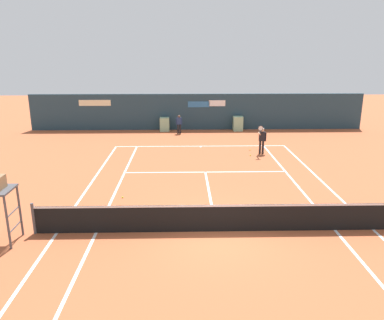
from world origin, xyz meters
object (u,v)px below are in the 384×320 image
object	(u,v)px
player_on_baseline	(262,138)
tennis_ball_near_service_line	(250,150)
tennis_ball_mid_court	(123,197)
tennis_ball_by_sideline	(250,155)
ball_kid_left_post	(179,123)

from	to	relation	value
player_on_baseline	tennis_ball_near_service_line	size ratio (longest dim) A/B	25.88
tennis_ball_mid_court	player_on_baseline	bearing A→B (deg)	43.76
tennis_ball_near_service_line	player_on_baseline	bearing A→B (deg)	-54.64
player_on_baseline	tennis_ball_by_sideline	world-z (taller)	player_on_baseline
player_on_baseline	tennis_ball_mid_court	size ratio (longest dim) A/B	25.88
ball_kid_left_post	tennis_ball_mid_court	world-z (taller)	ball_kid_left_post
player_on_baseline	tennis_ball_by_sideline	bearing A→B (deg)	31.53
ball_kid_left_post	tennis_ball_near_service_line	size ratio (longest dim) A/B	19.88
tennis_ball_by_sideline	tennis_ball_near_service_line	bearing A→B (deg)	80.89
tennis_ball_near_service_line	tennis_ball_mid_court	distance (m)	9.95
ball_kid_left_post	tennis_ball_near_service_line	bearing A→B (deg)	124.50
player_on_baseline	ball_kid_left_post	bearing A→B (deg)	-49.23
ball_kid_left_post	tennis_ball_near_service_line	distance (m)	6.59
player_on_baseline	ball_kid_left_post	xyz separation A→B (m)	(-4.84, 5.66, -0.14)
tennis_ball_by_sideline	tennis_ball_mid_court	size ratio (longest dim) A/B	1.00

